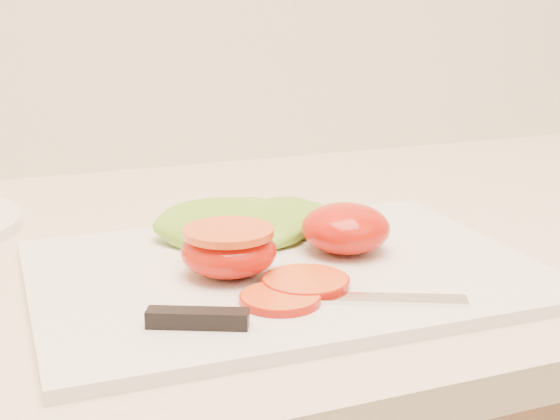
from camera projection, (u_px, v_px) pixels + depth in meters
name	position (u px, v px, depth m)	size (l,w,h in m)	color
cutting_board	(285.00, 272.00, 0.64)	(0.40, 0.29, 0.01)	silver
tomato_half_dome	(346.00, 228.00, 0.67)	(0.08, 0.08, 0.04)	#B01001
tomato_half_cut	(229.00, 249.00, 0.61)	(0.08, 0.08, 0.04)	#B01001
tomato_slice_0	(306.00, 282.00, 0.59)	(0.06, 0.06, 0.01)	#DB591D
tomato_slice_1	(280.00, 298.00, 0.56)	(0.06, 0.06, 0.01)	#DB591D
lettuce_leaf_0	(234.00, 224.00, 0.70)	(0.15, 0.10, 0.03)	#63B12E
lettuce_leaf_1	(284.00, 219.00, 0.73)	(0.11, 0.08, 0.02)	#63B12E
knife	(268.00, 310.00, 0.54)	(0.23, 0.08, 0.01)	silver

